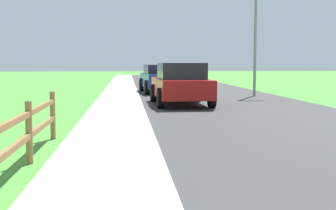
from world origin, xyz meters
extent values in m
plane|color=#4A9237|center=(0.00, 25.00, 0.00)|extent=(120.00, 120.00, 0.00)
cube|color=#373737|center=(3.50, 27.00, 0.00)|extent=(7.00, 66.00, 0.01)
cube|color=#B0B19D|center=(-3.00, 27.00, 0.00)|extent=(6.00, 66.00, 0.01)
cube|color=#4A9237|center=(-4.50, 27.00, 0.01)|extent=(5.00, 66.00, 0.00)
cylinder|color=olive|center=(-2.24, 6.22, 0.52)|extent=(0.11, 0.11, 1.05)
cylinder|color=olive|center=(-2.24, 8.70, 0.52)|extent=(0.11, 0.11, 1.05)
cube|color=maroon|center=(1.48, 16.75, 0.68)|extent=(2.05, 4.64, 0.71)
cube|color=#1E232B|center=(1.49, 16.56, 1.34)|extent=(1.75, 2.18, 0.62)
cylinder|color=black|center=(2.48, 15.36, 0.38)|extent=(0.24, 0.76, 0.76)
cylinder|color=black|center=(0.58, 15.30, 0.38)|extent=(0.24, 0.76, 0.76)
cylinder|color=black|center=(2.39, 18.20, 0.38)|extent=(0.24, 0.76, 0.76)
cylinder|color=black|center=(0.48, 18.14, 0.38)|extent=(0.24, 0.76, 0.76)
cube|color=navy|center=(1.27, 24.19, 0.69)|extent=(2.21, 4.90, 0.73)
cube|color=#1E232B|center=(1.26, 24.35, 1.30)|extent=(1.83, 2.55, 0.49)
cylinder|color=black|center=(2.32, 22.76, 0.38)|extent=(0.27, 0.77, 0.75)
cylinder|color=black|center=(0.41, 22.64, 0.38)|extent=(0.27, 0.77, 0.75)
cylinder|color=black|center=(2.13, 25.73, 0.38)|extent=(0.27, 0.77, 0.75)
cylinder|color=black|center=(0.22, 25.61, 0.38)|extent=(0.27, 0.77, 0.75)
cube|color=white|center=(1.58, 34.41, 0.59)|extent=(1.89, 4.26, 0.63)
cube|color=#1E232B|center=(1.58, 34.47, 1.15)|extent=(1.66, 2.18, 0.49)
cylinder|color=black|center=(2.50, 33.09, 0.33)|extent=(0.22, 0.65, 0.65)
cylinder|color=black|center=(0.64, 33.10, 0.33)|extent=(0.22, 0.65, 0.65)
cylinder|color=black|center=(2.52, 35.72, 0.33)|extent=(0.22, 0.65, 0.65)
cylinder|color=black|center=(0.65, 35.73, 0.33)|extent=(0.22, 0.65, 0.65)
cylinder|color=gray|center=(5.70, 21.18, 2.88)|extent=(0.14, 0.14, 5.75)
camera|label=1|loc=(-0.64, -1.51, 1.68)|focal=49.82mm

